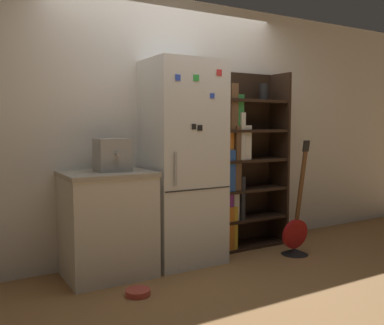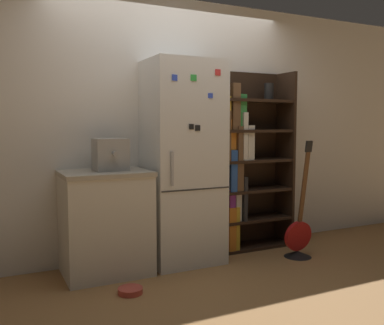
# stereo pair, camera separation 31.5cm
# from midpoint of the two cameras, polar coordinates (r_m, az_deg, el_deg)

# --- Properties ---
(ground_plane) EXTENTS (16.00, 16.00, 0.00)m
(ground_plane) POSITION_cam_midpoint_polar(r_m,az_deg,el_deg) (4.17, -2.23, -13.63)
(ground_plane) COLOR #A87542
(wall_back) EXTENTS (8.00, 0.05, 2.60)m
(wall_back) POSITION_cam_midpoint_polar(r_m,az_deg,el_deg) (4.37, -5.24, 4.57)
(wall_back) COLOR white
(wall_back) RESTS_ON ground_plane
(refrigerator) EXTENTS (0.70, 0.59, 1.94)m
(refrigerator) POSITION_cam_midpoint_polar(r_m,az_deg,el_deg) (4.11, -3.37, -0.04)
(refrigerator) COLOR white
(refrigerator) RESTS_ON ground_plane
(bookshelf) EXTENTS (0.91, 0.35, 1.90)m
(bookshelf) POSITION_cam_midpoint_polar(r_m,az_deg,el_deg) (4.61, 3.99, -0.24)
(bookshelf) COLOR black
(bookshelf) RESTS_ON ground_plane
(kitchen_counter) EXTENTS (0.77, 0.60, 0.93)m
(kitchen_counter) POSITION_cam_midpoint_polar(r_m,az_deg,el_deg) (3.90, -13.48, -7.98)
(kitchen_counter) COLOR silver
(kitchen_counter) RESTS_ON ground_plane
(espresso_machine) EXTENTS (0.29, 0.29, 0.29)m
(espresso_machine) POSITION_cam_midpoint_polar(r_m,az_deg,el_deg) (3.84, -12.90, 0.99)
(espresso_machine) COLOR #A5A39E
(espresso_machine) RESTS_ON kitchen_counter
(guitar) EXTENTS (0.31, 0.28, 1.18)m
(guitar) POSITION_cam_midpoint_polar(r_m,az_deg,el_deg) (4.55, 11.67, -9.85)
(guitar) COLOR black
(guitar) RESTS_ON ground_plane
(pet_bowl) EXTENTS (0.20, 0.20, 0.05)m
(pet_bowl) POSITION_cam_midpoint_polar(r_m,az_deg,el_deg) (3.55, -9.87, -16.67)
(pet_bowl) COLOR #D84C3F
(pet_bowl) RESTS_ON ground_plane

